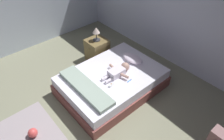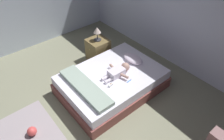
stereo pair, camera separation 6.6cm
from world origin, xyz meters
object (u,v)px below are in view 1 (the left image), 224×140
object	(u,v)px
nightstand	(97,50)
baby_bottle	(111,85)
bed	(112,82)
pillow	(132,58)
lamp	(96,32)
baby	(119,71)
toy_ball	(33,133)
toothbrush	(130,80)

from	to	relation	value
nightstand	baby_bottle	bearing A→B (deg)	-27.04
bed	nightstand	world-z (taller)	nightstand
pillow	lamp	distance (m)	1.07
baby	nightstand	distance (m)	1.20
lamp	pillow	bearing A→B (deg)	11.91
pillow	baby_bottle	xyz separation A→B (m)	(0.30, -0.87, -0.02)
bed	nightstand	xyz separation A→B (m)	(-1.05, 0.43, 0.07)
baby	toy_ball	world-z (taller)	baby
pillow	toothbrush	world-z (taller)	pillow
baby	toothbrush	size ratio (longest dim) A/B	5.10
nightstand	toy_ball	bearing A→B (deg)	-65.22
baby	toy_ball	size ratio (longest dim) A/B	3.97
bed	baby	distance (m)	0.33
toy_ball	baby_bottle	world-z (taller)	baby_bottle
pillow	baby	bearing A→B (deg)	-75.66
baby	nightstand	size ratio (longest dim) A/B	1.15
bed	pillow	bearing A→B (deg)	94.51
pillow	toy_ball	world-z (taller)	pillow
pillow	lamp	world-z (taller)	lamp
baby	baby_bottle	bearing A→B (deg)	-64.55
baby	toothbrush	world-z (taller)	baby
bed	pillow	distance (m)	0.70
lamp	toy_ball	bearing A→B (deg)	-65.22
baby	toy_ball	bearing A→B (deg)	-93.78
toothbrush	toy_ball	world-z (taller)	toothbrush
toothbrush	nightstand	distance (m)	1.47
toy_ball	pillow	bearing A→B (deg)	90.31
lamp	toy_ball	distance (m)	2.52
baby	nightstand	xyz separation A→B (m)	(-1.14, 0.32, -0.23)
toy_ball	baby_bottle	distance (m)	1.60
pillow	toothbrush	xyz separation A→B (m)	(0.43, -0.51, -0.04)
nightstand	baby_bottle	size ratio (longest dim) A/B	4.59
toothbrush	toy_ball	distance (m)	1.97
baby	lamp	size ratio (longest dim) A/B	1.95
lamp	toy_ball	world-z (taller)	lamp
bed	toothbrush	xyz separation A→B (m)	(0.38, 0.13, 0.24)
toothbrush	baby_bottle	bearing A→B (deg)	-110.45
lamp	baby_bottle	bearing A→B (deg)	-27.04
pillow	nightstand	xyz separation A→B (m)	(-1.00, -0.21, -0.21)
pillow	baby	world-z (taller)	baby
nightstand	toothbrush	bearing A→B (deg)	-11.82
toothbrush	lamp	distance (m)	1.51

